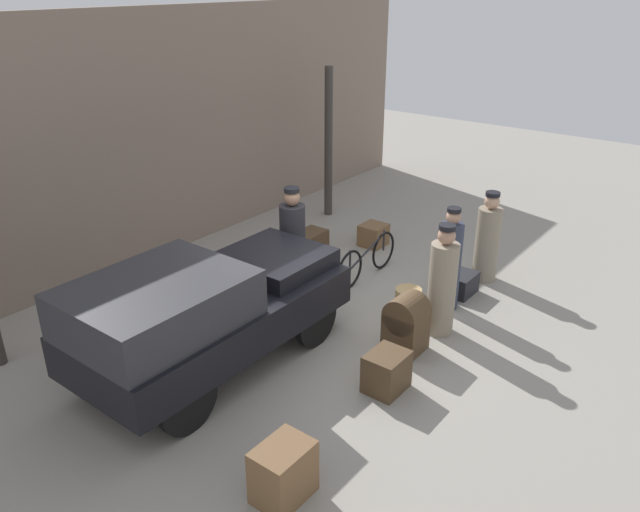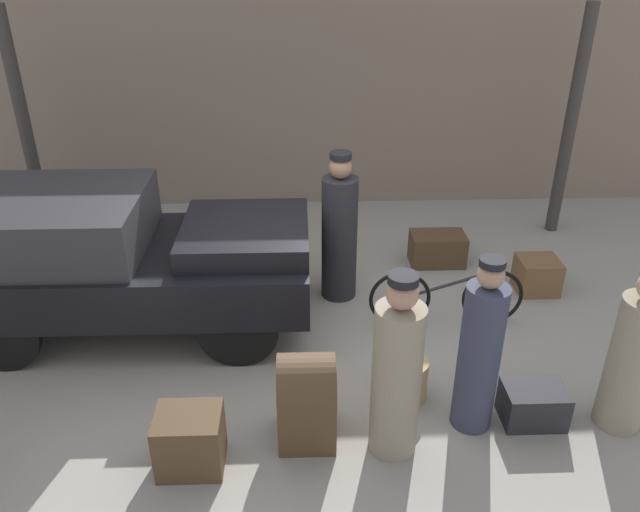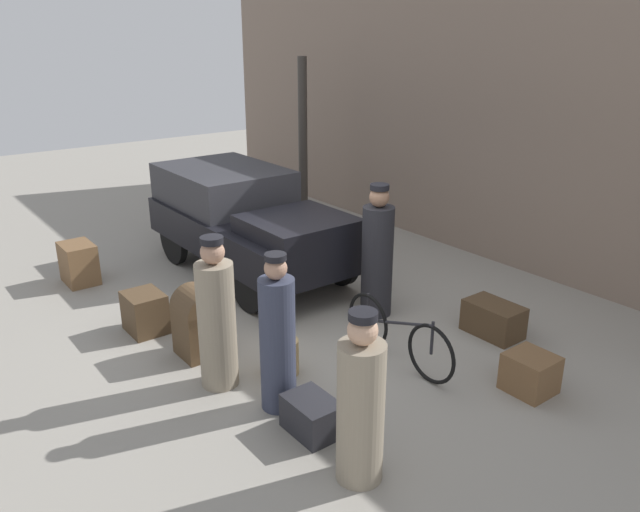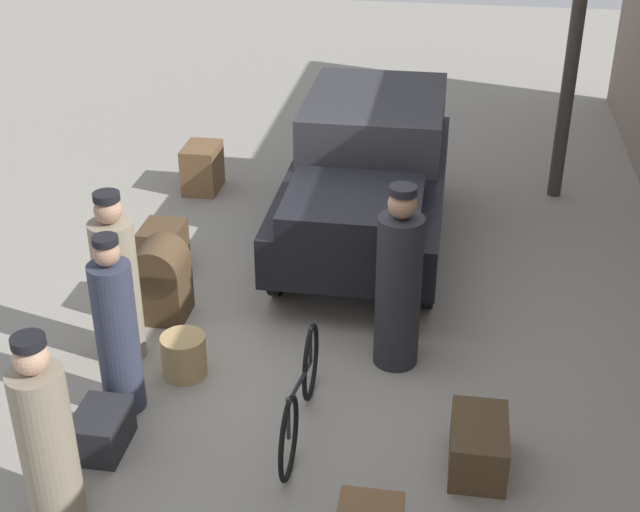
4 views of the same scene
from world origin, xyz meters
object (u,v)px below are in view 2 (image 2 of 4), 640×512
porter_standing_middle (480,353)px  suitcase_black_upright (437,249)px  trunk_large_brown (533,404)px  suitcase_tan_flat (537,275)px  wicker_basket (406,378)px  truck (114,253)px  porter_lifting_near_truck (339,233)px  porter_carrying_trunk (633,358)px  conductor_in_dark_uniform (397,375)px  trunk_barrel_dark (307,398)px  bicycle (446,297)px  trunk_wicker_pale (190,440)px

porter_standing_middle → suitcase_black_upright: porter_standing_middle is taller
trunk_large_brown → suitcase_tan_flat: bearing=70.1°
wicker_basket → porter_standing_middle: porter_standing_middle is taller
truck → trunk_large_brown: size_ratio=6.91×
porter_lifting_near_truck → porter_carrying_trunk: size_ratio=1.14×
porter_carrying_trunk → trunk_large_brown: 0.96m
conductor_in_dark_uniform → trunk_barrel_dark: conductor_in_dark_uniform is taller
porter_lifting_near_truck → trunk_barrel_dark: porter_lifting_near_truck is taller
trunk_large_brown → conductor_in_dark_uniform: bearing=-167.9°
truck → suitcase_black_upright: truck is taller
trunk_barrel_dark → porter_carrying_trunk: bearing=1.6°
porter_lifting_near_truck → trunk_large_brown: porter_lifting_near_truck is taller
porter_carrying_trunk → trunk_barrel_dark: bearing=-178.4°
conductor_in_dark_uniform → trunk_large_brown: 1.50m
bicycle → trunk_large_brown: bearing=-73.6°
conductor_in_dark_uniform → trunk_large_brown: (1.34, 0.29, -0.61)m
porter_standing_middle → trunk_barrel_dark: (-1.52, -0.13, -0.35)m
truck → wicker_basket: truck is taller
wicker_basket → conductor_in_dark_uniform: bearing=-108.0°
porter_lifting_near_truck → trunk_barrel_dark: 2.54m
truck → porter_carrying_trunk: size_ratio=2.41×
bicycle → trunk_large_brown: 1.69m
trunk_wicker_pale → porter_standing_middle: bearing=9.8°
porter_standing_middle → conductor_in_dark_uniform: conductor_in_dark_uniform is taller
truck → trunk_large_brown: truck is taller
porter_standing_middle → trunk_large_brown: porter_standing_middle is taller
suitcase_tan_flat → porter_standing_middle: bearing=-121.1°
bicycle → porter_lifting_near_truck: (-1.18, 0.72, 0.48)m
wicker_basket → conductor_in_dark_uniform: size_ratio=0.24×
porter_standing_middle → suitcase_black_upright: size_ratio=2.35×
porter_lifting_near_truck → porter_carrying_trunk: bearing=-44.5°
conductor_in_dark_uniform → trunk_large_brown: size_ratio=3.08×
trunk_barrel_dark → suitcase_tan_flat: bearing=40.2°
truck → trunk_barrel_dark: bearing=-42.6°
bicycle → conductor_in_dark_uniform: size_ratio=1.01×
porter_lifting_near_truck → suitcase_tan_flat: bearing=0.3°
porter_standing_middle → trunk_barrel_dark: size_ratio=1.98×
conductor_in_dark_uniform → suitcase_tan_flat: (2.19, 2.63, -0.57)m
porter_standing_middle → conductor_in_dark_uniform: (-0.77, -0.28, 0.00)m
trunk_wicker_pale → suitcase_black_upright: trunk_wicker_pale is taller
suitcase_black_upright → trunk_barrel_dark: bearing=-119.4°
wicker_basket → truck: bearing=155.4°
wicker_basket → porter_standing_middle: (0.55, -0.39, 0.58)m
porter_standing_middle → porter_carrying_trunk: porter_standing_middle is taller
porter_lifting_near_truck → trunk_wicker_pale: porter_lifting_near_truck is taller
truck → suitcase_black_upright: (3.92, 1.35, -0.70)m
trunk_wicker_pale → bicycle: bearing=38.2°
porter_standing_middle → suitcase_black_upright: (0.32, 3.13, -0.57)m
porter_lifting_near_truck → trunk_large_brown: 2.94m
porter_carrying_trunk → trunk_barrel_dark: size_ratio=1.88×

